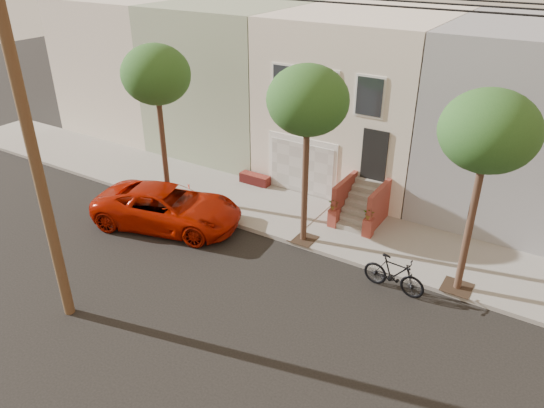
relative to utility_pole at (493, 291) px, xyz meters
The scene contains 9 objects.
ground 10.06m from the utility_pole, 158.20° to the left, with size 90.00×90.00×0.00m, color black.
sidewalk 12.78m from the utility_pole, 133.10° to the left, with size 40.00×3.70×0.15m, color gray.
house_row 16.53m from the utility_pole, 119.07° to the left, with size 33.10×11.70×7.00m.
tree_left 15.25m from the utility_pole, 152.26° to the left, with size 2.70×2.57×6.30m.
tree_mid 9.97m from the utility_pole, 134.59° to the left, with size 2.70×2.57×6.30m.
tree_right 7.26m from the utility_pole, 101.93° to the left, with size 2.70×2.57×6.30m.
utility_pole is the anchor object (origin of this frame).
pickup_truck 13.91m from the utility_pole, 155.45° to the left, with size 2.59×5.63×1.56m, color #A81502.
motorcycle 8.28m from the utility_pole, 118.03° to the left, with size 0.57×2.02×1.21m, color black.
Camera 1 is at (8.47, -10.22, 9.90)m, focal length 33.85 mm.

